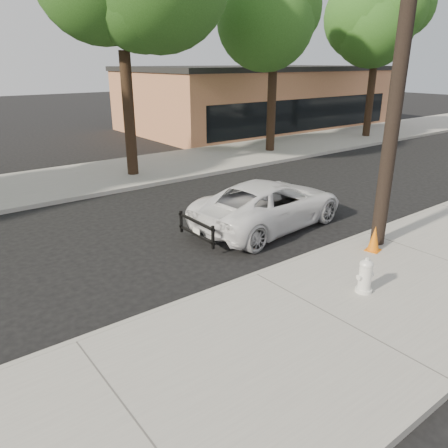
% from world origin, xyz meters
% --- Properties ---
extents(ground, '(120.00, 120.00, 0.00)m').
position_xyz_m(ground, '(0.00, 0.00, 0.00)').
color(ground, black).
rests_on(ground, ground).
extents(near_sidewalk, '(90.00, 4.40, 0.15)m').
position_xyz_m(near_sidewalk, '(0.00, -4.30, 0.07)').
color(near_sidewalk, gray).
rests_on(near_sidewalk, ground).
extents(far_sidewalk, '(90.00, 5.00, 0.15)m').
position_xyz_m(far_sidewalk, '(0.00, 8.50, 0.07)').
color(far_sidewalk, gray).
rests_on(far_sidewalk, ground).
extents(curb_near, '(90.00, 0.12, 0.16)m').
position_xyz_m(curb_near, '(0.00, -2.10, 0.07)').
color(curb_near, '#9E9B93').
rests_on(curb_near, ground).
extents(building_main, '(18.00, 10.00, 4.00)m').
position_xyz_m(building_main, '(16.00, 16.00, 2.00)').
color(building_main, '#B06A49').
rests_on(building_main, ground).
extents(utility_pole, '(1.40, 0.34, 9.00)m').
position_xyz_m(utility_pole, '(3.60, -2.70, 4.70)').
color(utility_pole, black).
rests_on(utility_pole, near_sidewalk).
extents(tree_d, '(4.50, 4.35, 8.75)m').
position_xyz_m(tree_d, '(10.20, 7.95, 6.37)').
color(tree_d, black).
rests_on(tree_d, far_sidewalk).
extents(tree_e, '(4.80, 4.65, 9.25)m').
position_xyz_m(tree_e, '(18.21, 7.74, 6.70)').
color(tree_e, black).
rests_on(tree_e, far_sidewalk).
extents(police_cruiser, '(5.05, 2.73, 1.35)m').
position_xyz_m(police_cruiser, '(2.53, 0.17, 0.67)').
color(police_cruiser, white).
rests_on(police_cruiser, ground).
extents(fire_hydrant, '(0.38, 0.34, 0.70)m').
position_xyz_m(fire_hydrant, '(1.20, -4.02, 0.49)').
color(fire_hydrant, white).
rests_on(fire_hydrant, near_sidewalk).
extents(traffic_cone, '(0.39, 0.39, 0.63)m').
position_xyz_m(traffic_cone, '(3.11, -2.92, 0.46)').
color(traffic_cone, orange).
rests_on(traffic_cone, near_sidewalk).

